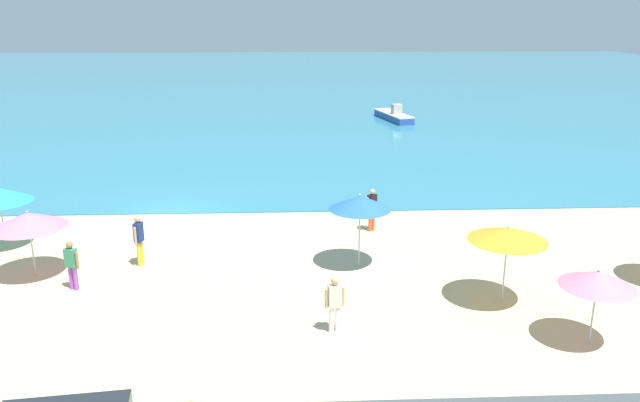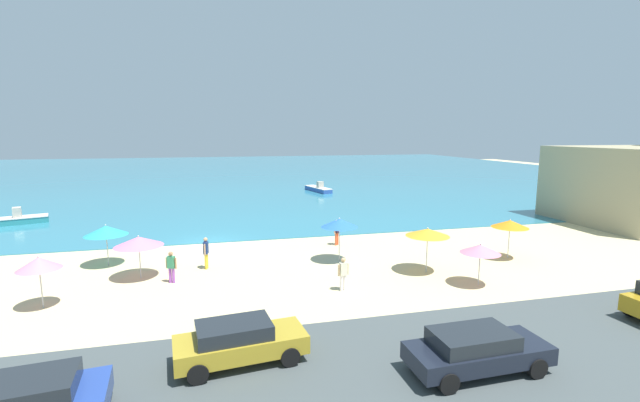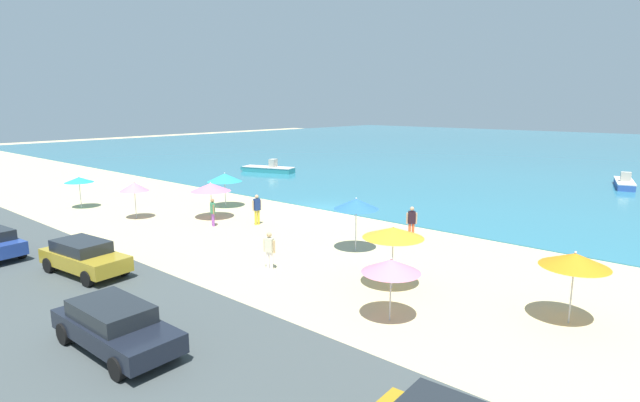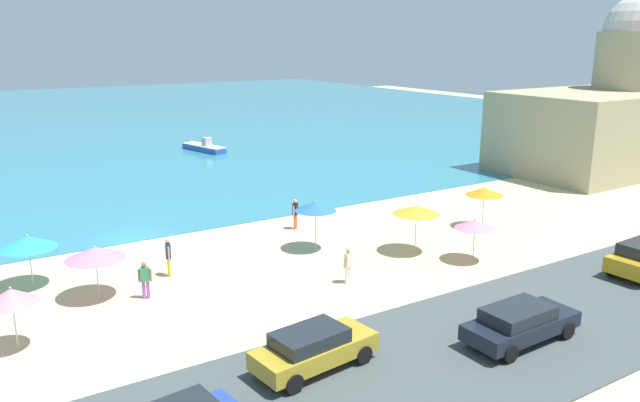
# 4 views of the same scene
# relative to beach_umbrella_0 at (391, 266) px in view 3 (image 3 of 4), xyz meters

# --- Properties ---
(ground_plane) EXTENTS (160.00, 160.00, 0.00)m
(ground_plane) POSITION_rel_beach_umbrella_0_xyz_m (-13.11, 11.65, -1.87)
(ground_plane) COLOR #CDBC8A
(sea) EXTENTS (150.00, 110.00, 0.05)m
(sea) POSITION_rel_beach_umbrella_0_xyz_m (-13.11, 66.65, -1.85)
(sea) COLOR teal
(sea) RESTS_ON ground_plane
(coastal_road) EXTENTS (80.00, 8.00, 0.06)m
(coastal_road) POSITION_rel_beach_umbrella_0_xyz_m (-13.11, -6.35, -1.84)
(coastal_road) COLOR #41494A
(coastal_road) RESTS_ON ground_plane
(beach_umbrella_0) EXTENTS (1.95, 1.95, 2.16)m
(beach_umbrella_0) POSITION_rel_beach_umbrella_0_xyz_m (0.00, 0.00, 0.00)
(beach_umbrella_0) COLOR #B2B2B7
(beach_umbrella_0) RESTS_ON ground_plane
(beach_umbrella_1) EXTENTS (2.36, 2.36, 2.40)m
(beach_umbrella_1) POSITION_rel_beach_umbrella_0_xyz_m (-18.65, 7.97, 0.18)
(beach_umbrella_1) COLOR #B2B2B7
(beach_umbrella_1) RESTS_ON ground_plane
(beach_umbrella_2) EXTENTS (1.89, 1.89, 2.20)m
(beach_umbrella_2) POSITION_rel_beach_umbrella_0_xyz_m (-25.80, 1.28, 0.07)
(beach_umbrella_2) COLOR #B2B2B7
(beach_umbrella_2) RESTS_ON ground_plane
(beach_umbrella_3) EXTENTS (2.46, 2.46, 2.29)m
(beach_umbrella_3) POSITION_rel_beach_umbrella_0_xyz_m (-16.50, 5.20, 0.10)
(beach_umbrella_3) COLOR #B2B2B7
(beach_umbrella_3) RESTS_ON ground_plane
(beach_umbrella_4) EXTENTS (2.13, 2.13, 2.63)m
(beach_umbrella_4) POSITION_rel_beach_umbrella_0_xyz_m (-5.59, 5.53, 0.45)
(beach_umbrella_4) COLOR #B2B2B7
(beach_umbrella_4) RESTS_ON ground_plane
(beach_umbrella_5) EXTENTS (2.34, 2.34, 2.50)m
(beach_umbrella_5) POSITION_rel_beach_umbrella_0_xyz_m (-1.55, 2.49, 0.35)
(beach_umbrella_5) COLOR #B2B2B7
(beach_umbrella_5) RESTS_ON ground_plane
(beach_umbrella_6) EXTENTS (1.78, 1.78, 2.35)m
(beach_umbrella_6) POSITION_rel_beach_umbrella_0_xyz_m (-19.99, 2.10, 0.13)
(beach_umbrella_6) COLOR #B2B2B7
(beach_umbrella_6) RESTS_ON ground_plane
(beach_umbrella_7) EXTENTS (2.14, 2.14, 2.43)m
(beach_umbrella_7) POSITION_rel_beach_umbrella_0_xyz_m (4.50, 3.67, 0.26)
(beach_umbrella_7) COLOR #B2B2B7
(beach_umbrella_7) RESTS_ON ground_plane
(bather_0) EXTENTS (0.30, 0.56, 1.80)m
(bather_0) POSITION_rel_beach_umbrella_0_xyz_m (-13.18, 5.98, -0.86)
(bather_0) COLOR gold
(bather_0) RESTS_ON ground_plane
(bather_1) EXTENTS (0.47, 0.40, 1.75)m
(bather_1) POSITION_rel_beach_umbrella_0_xyz_m (-4.69, 9.16, -0.89)
(bather_1) COLOR #E3572D
(bather_1) RESTS_ON ground_plane
(bather_2) EXTENTS (0.56, 0.29, 1.64)m
(bather_2) POSITION_rel_beach_umbrella_0_xyz_m (-6.75, 0.95, -0.96)
(bather_2) COLOR white
(bather_2) RESTS_ON ground_plane
(bather_3) EXTENTS (0.53, 0.35, 1.63)m
(bather_3) POSITION_rel_beach_umbrella_0_xyz_m (-14.85, 4.06, -0.96)
(bather_3) COLOR #9F4EB7
(bather_3) RESTS_ON ground_plane
(parked_car_2) EXTENTS (4.38, 2.16, 1.40)m
(parked_car_2) POSITION_rel_beach_umbrella_0_xyz_m (-11.98, -4.61, -1.07)
(parked_car_2) COLOR #A88C25
(parked_car_2) RESTS_ON coastal_road
(parked_car_3) EXTENTS (4.53, 1.93, 1.35)m
(parked_car_3) POSITION_rel_beach_umbrella_0_xyz_m (-4.79, -6.92, -1.08)
(parked_car_3) COLOR black
(parked_car_3) RESTS_ON coastal_road
(skiff_nearshore) EXTENTS (5.89, 3.12, 1.38)m
(skiff_nearshore) POSITION_rel_beach_umbrella_0_xyz_m (-29.10, 21.76, -1.47)
(skiff_nearshore) COLOR teal
(skiff_nearshore) RESTS_ON sea
(skiff_offshore) EXTENTS (2.58, 5.78, 1.34)m
(skiff_offshore) POSITION_rel_beach_umbrella_0_xyz_m (0.36, 35.29, -1.48)
(skiff_offshore) COLOR #3053A2
(skiff_offshore) RESTS_ON sea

